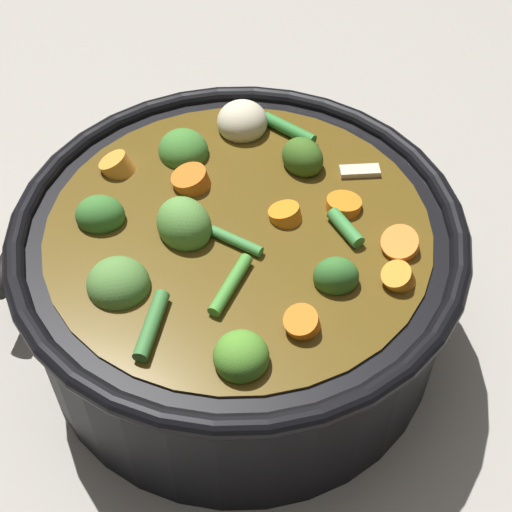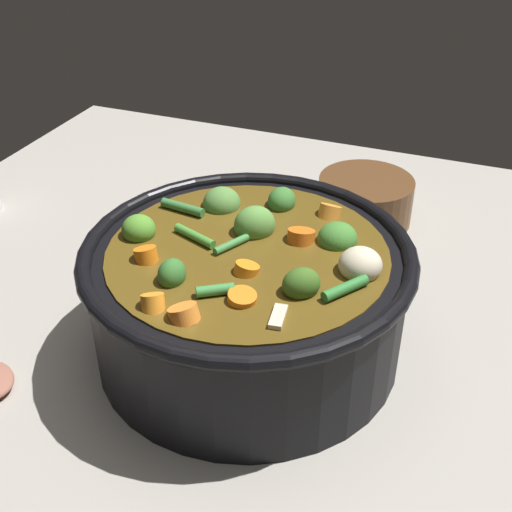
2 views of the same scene
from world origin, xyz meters
name	(u,v)px [view 2 (image 2 of 2)]	position (x,y,z in m)	size (l,w,h in m)	color
ground_plane	(248,346)	(0.00, 0.00, 0.00)	(1.10, 1.10, 0.00)	#9E998E
cooking_pot	(248,295)	(0.00, 0.00, 0.07)	(0.33, 0.33, 0.15)	black
small_saucepan	(364,201)	(0.30, -0.05, 0.03)	(0.20, 0.13, 0.06)	brown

